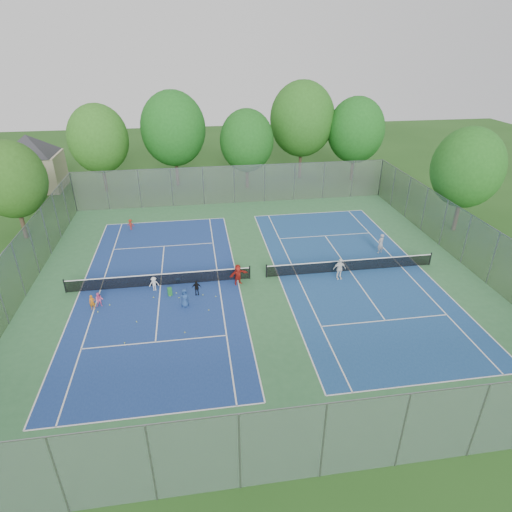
{
  "coord_description": "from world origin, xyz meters",
  "views": [
    {
      "loc": [
        -4.21,
        -26.68,
        15.72
      ],
      "look_at": [
        0.0,
        1.0,
        1.3
      ],
      "focal_mm": 30.0,
      "sensor_mm": 36.0,
      "label": 1
    }
  ],
  "objects_px": {
    "net_right": "(350,266)",
    "ball_crate": "(178,281)",
    "instructor": "(381,244)",
    "net_left": "(160,280)",
    "ball_hopper": "(170,292)"
  },
  "relations": [
    {
      "from": "ball_crate",
      "to": "ball_hopper",
      "type": "height_order",
      "value": "ball_hopper"
    },
    {
      "from": "instructor",
      "to": "net_right",
      "type": "bearing_deg",
      "value": 10.75
    },
    {
      "from": "ball_crate",
      "to": "instructor",
      "type": "xyz_separation_m",
      "value": [
        16.18,
        2.24,
        0.71
      ]
    },
    {
      "from": "net_left",
      "to": "net_right",
      "type": "bearing_deg",
      "value": 0.0
    },
    {
      "from": "ball_hopper",
      "to": "instructor",
      "type": "xyz_separation_m",
      "value": [
        16.7,
        3.92,
        0.56
      ]
    },
    {
      "from": "net_right",
      "to": "ball_hopper",
      "type": "height_order",
      "value": "net_right"
    },
    {
      "from": "net_left",
      "to": "ball_hopper",
      "type": "distance_m",
      "value": 1.57
    },
    {
      "from": "net_left",
      "to": "ball_hopper",
      "type": "relative_size",
      "value": 22.87
    },
    {
      "from": "instructor",
      "to": "ball_crate",
      "type": "bearing_deg",
      "value": -17.93
    },
    {
      "from": "net_left",
      "to": "net_right",
      "type": "height_order",
      "value": "same"
    },
    {
      "from": "net_left",
      "to": "net_right",
      "type": "distance_m",
      "value": 14.0
    },
    {
      "from": "instructor",
      "to": "net_left",
      "type": "bearing_deg",
      "value": -17.54
    },
    {
      "from": "net_right",
      "to": "ball_hopper",
      "type": "xyz_separation_m",
      "value": [
        -13.29,
        -1.39,
        -0.17
      ]
    },
    {
      "from": "net_right",
      "to": "ball_crate",
      "type": "xyz_separation_m",
      "value": [
        -12.77,
        0.29,
        -0.33
      ]
    },
    {
      "from": "net_right",
      "to": "ball_hopper",
      "type": "distance_m",
      "value": 13.37
    }
  ]
}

